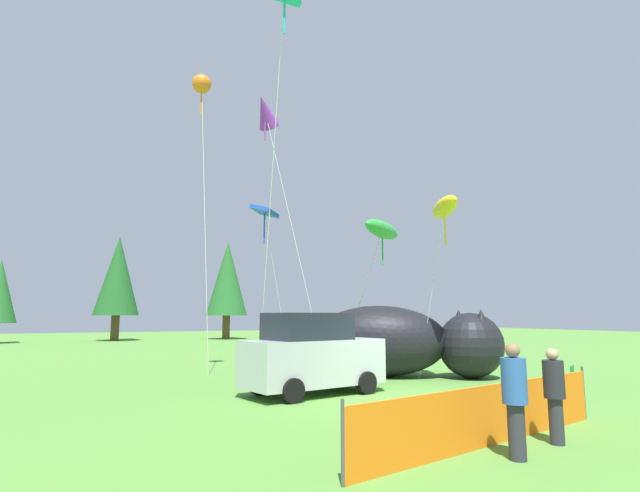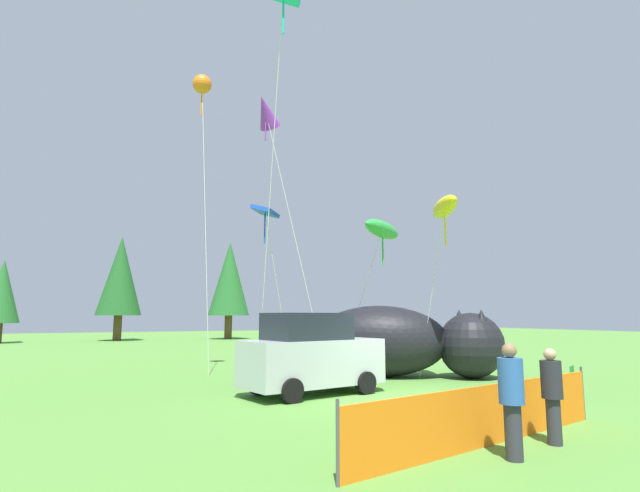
# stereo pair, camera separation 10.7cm
# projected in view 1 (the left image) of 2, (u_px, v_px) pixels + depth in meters

# --- Properties ---
(ground_plane) EXTENTS (120.00, 120.00, 0.00)m
(ground_plane) POSITION_uv_depth(u_px,v_px,m) (416.00, 400.00, 12.86)
(ground_plane) COLOR #548C38
(parked_car) EXTENTS (4.21, 2.43, 2.23)m
(parked_car) POSITION_uv_depth(u_px,v_px,m) (312.00, 355.00, 13.83)
(parked_car) COLOR #B7BCC1
(parked_car) RESTS_ON ground
(folding_chair) EXTENTS (0.68, 0.68, 0.87)m
(folding_chair) POSITION_uv_depth(u_px,v_px,m) (567.00, 380.00, 12.90)
(folding_chair) COLOR #267F33
(folding_chair) RESTS_ON ground
(inflatable_cat) EXTENTS (6.52, 5.28, 2.51)m
(inflatable_cat) POSITION_uv_depth(u_px,v_px,m) (401.00, 344.00, 17.73)
(inflatable_cat) COLOR black
(inflatable_cat) RESTS_ON ground
(safety_fence) EXTENTS (6.60, 1.54, 1.08)m
(safety_fence) POSITION_uv_depth(u_px,v_px,m) (493.00, 414.00, 8.45)
(safety_fence) COLOR orange
(safety_fence) RESTS_ON ground
(spectator_in_red_shirt) EXTENTS (0.38, 0.38, 1.73)m
(spectator_in_red_shirt) POSITION_uv_depth(u_px,v_px,m) (515.00, 395.00, 7.61)
(spectator_in_red_shirt) COLOR #2D2D38
(spectator_in_red_shirt) RESTS_ON ground
(spectator_in_black_shirt) EXTENTS (0.35, 0.35, 1.60)m
(spectator_in_black_shirt) POSITION_uv_depth(u_px,v_px,m) (554.00, 391.00, 8.51)
(spectator_in_black_shirt) COLOR #2D2D38
(spectator_in_black_shirt) RESTS_ON ground
(kite_purple_delta) EXTENTS (3.16, 2.23, 11.80)m
(kite_purple_delta) POSITION_uv_depth(u_px,v_px,m) (265.00, 112.00, 21.73)
(kite_purple_delta) COLOR silver
(kite_purple_delta) RESTS_ON ground
(kite_orange_flower) EXTENTS (0.90, 0.84, 11.66)m
(kite_orange_flower) POSITION_uv_depth(u_px,v_px,m) (202.00, 86.00, 19.78)
(kite_orange_flower) COLOR silver
(kite_orange_flower) RESTS_ON ground
(kite_green_fish) EXTENTS (2.72, 4.09, 5.57)m
(kite_green_fish) POSITION_uv_depth(u_px,v_px,m) (382.00, 230.00, 18.13)
(kite_green_fish) COLOR silver
(kite_green_fish) RESTS_ON ground
(kite_blue_box) EXTENTS (2.16, 1.56, 6.56)m
(kite_blue_box) POSITION_uv_depth(u_px,v_px,m) (265.00, 214.00, 19.98)
(kite_blue_box) COLOR silver
(kite_blue_box) RESTS_ON ground
(kite_yellow_hero) EXTENTS (1.88, 3.00, 6.13)m
(kite_yellow_hero) POSITION_uv_depth(u_px,v_px,m) (444.00, 208.00, 16.66)
(kite_yellow_hero) COLOR silver
(kite_yellow_hero) RESTS_ON ground
(horizon_tree_east) EXTENTS (3.82, 3.82, 9.12)m
(horizon_tree_east) POSITION_uv_depth(u_px,v_px,m) (118.00, 276.00, 43.75)
(horizon_tree_east) COLOR brown
(horizon_tree_east) RESTS_ON ground
(horizon_tree_west) EXTENTS (3.80, 3.80, 9.08)m
(horizon_tree_west) POSITION_uv_depth(u_px,v_px,m) (227.00, 279.00, 46.71)
(horizon_tree_west) COLOR brown
(horizon_tree_west) RESTS_ON ground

